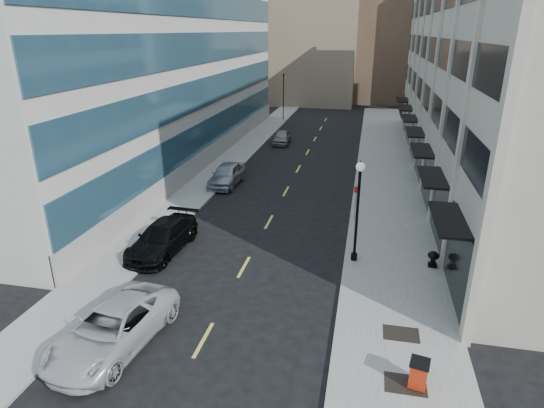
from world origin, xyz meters
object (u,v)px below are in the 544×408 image
at_px(car_black_pickup, 163,238).
at_px(sign_post, 356,197).
at_px(car_white_van, 113,328).
at_px(car_silver_sedan, 227,174).
at_px(car_grey_sedan, 282,137).
at_px(trash_bin, 419,373).
at_px(traffic_signal, 284,77).
at_px(lamppost, 358,203).
at_px(urn_planter, 433,257).

distance_m(car_black_pickup, sign_post, 11.86).
relative_size(car_white_van, car_silver_sedan, 1.20).
distance_m(car_grey_sedan, trash_bin, 35.79).
distance_m(traffic_signal, lamppost, 39.92).
xyz_separation_m(car_black_pickup, lamppost, (10.30, 0.86, 2.52)).
bearing_deg(traffic_signal, car_black_pickup, -88.98).
relative_size(traffic_signal, car_grey_sedan, 1.69).
relative_size(traffic_signal, car_silver_sedan, 1.41).
bearing_deg(lamppost, sign_post, 92.15).
height_order(car_black_pickup, trash_bin, car_black_pickup).
relative_size(car_silver_sedan, trash_bin, 4.81).
xyz_separation_m(car_silver_sedan, urn_planter, (14.24, -10.72, -0.20)).
distance_m(traffic_signal, urn_planter, 41.29).
relative_size(car_silver_sedan, car_grey_sedan, 1.19).
height_order(traffic_signal, car_grey_sedan, traffic_signal).
height_order(traffic_signal, lamppost, traffic_signal).
relative_size(trash_bin, sign_post, 0.43).
xyz_separation_m(car_grey_sedan, sign_post, (8.50, -20.01, 1.00)).
xyz_separation_m(lamppost, sign_post, (-0.20, 5.30, -1.62)).
bearing_deg(urn_planter, traffic_signal, 111.37).
bearing_deg(car_silver_sedan, car_white_van, -84.34).
relative_size(trash_bin, urn_planter, 1.27).
bearing_deg(car_white_van, traffic_signal, 100.30).
distance_m(car_white_van, sign_post, 16.42).
height_order(lamppost, sign_post, lamppost).
height_order(traffic_signal, urn_planter, traffic_signal).
xyz_separation_m(traffic_signal, urn_planter, (14.94, -38.16, -5.08)).
bearing_deg(urn_planter, car_grey_sedan, 116.66).
bearing_deg(car_grey_sedan, lamppost, -73.45).
relative_size(car_grey_sedan, urn_planter, 5.13).
distance_m(car_black_pickup, lamppost, 10.64).
bearing_deg(car_black_pickup, sign_post, 35.42).
xyz_separation_m(car_black_pickup, trash_bin, (12.77, -7.83, -0.10)).
distance_m(car_silver_sedan, lamppost, 15.17).
xyz_separation_m(car_black_pickup, sign_post, (10.10, 6.16, 0.90)).
height_order(traffic_signal, trash_bin, traffic_signal).
bearing_deg(car_grey_sedan, car_black_pickup, -95.92).
relative_size(car_silver_sedan, urn_planter, 6.13).
bearing_deg(car_black_pickup, car_white_van, -74.43).
relative_size(car_black_pickup, lamppost, 1.02).
height_order(car_white_van, car_black_pickup, car_white_van).
distance_m(car_white_van, car_grey_sedan, 34.03).
bearing_deg(car_silver_sedan, urn_planter, -36.00).
bearing_deg(urn_planter, car_black_pickup, -175.98).
xyz_separation_m(trash_bin, sign_post, (-2.67, 13.99, 1.00)).
distance_m(traffic_signal, car_white_van, 47.34).
bearing_deg(urn_planter, lamppost, -177.96).
relative_size(car_grey_sedan, lamppost, 0.77).
distance_m(car_black_pickup, car_grey_sedan, 26.21).
bearing_deg(sign_post, trash_bin, -65.32).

